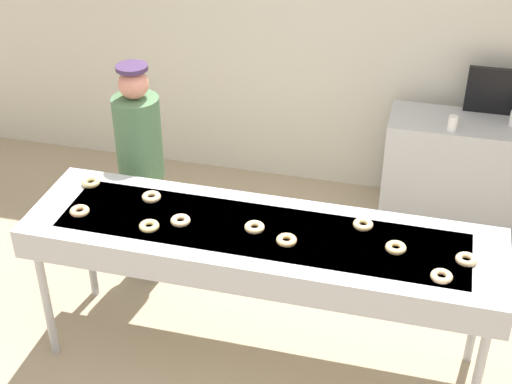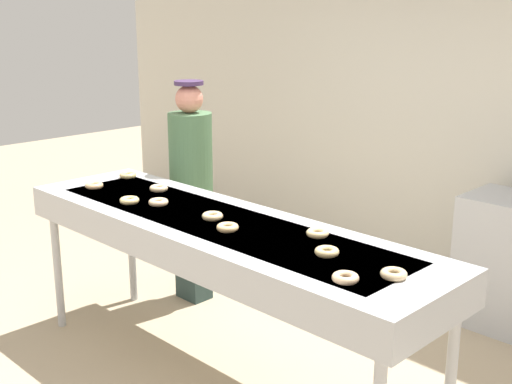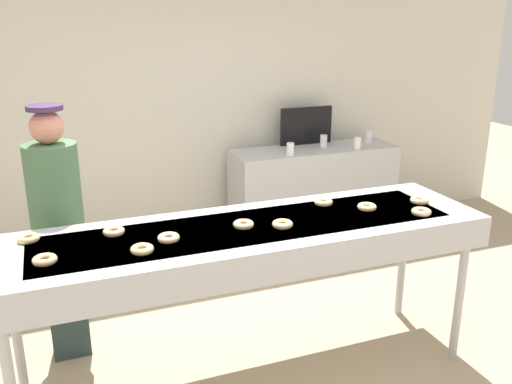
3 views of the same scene
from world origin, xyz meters
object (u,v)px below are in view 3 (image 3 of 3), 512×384
object	(u,v)px
plain_donut_10	(283,224)
menu_display	(306,126)
plain_donut_6	(367,207)
paper_cup_2	(369,137)
plain_donut_1	(419,200)
paper_cup_1	(357,144)
plain_donut_4	(243,224)
plain_donut_9	(114,231)
fryer_conveyor	(249,241)
plain_donut_2	(421,212)
plain_donut_3	(45,260)
worker_baker	(58,222)
plain_donut_0	(169,238)
paper_cup_0	(290,149)
prep_counter	(313,194)
paper_cup_3	(324,141)
plain_donut_7	(142,249)
plain_donut_5	(28,238)
plain_donut_8	(323,202)

from	to	relation	value
plain_donut_10	menu_display	xyz separation A→B (m)	(1.24, 2.23, 0.09)
plain_donut_6	paper_cup_2	size ratio (longest dim) A/B	1.00
plain_donut_1	paper_cup_1	xyz separation A→B (m)	(0.59, 1.75, -0.04)
plain_donut_4	plain_donut_9	xyz separation A→B (m)	(-0.72, 0.16, 0.00)
plain_donut_1	plain_donut_9	world-z (taller)	same
fryer_conveyor	plain_donut_2	size ratio (longest dim) A/B	23.80
plain_donut_9	plain_donut_3	bearing A→B (deg)	-144.56
plain_donut_3	plain_donut_1	bearing A→B (deg)	2.40
plain_donut_2	paper_cup_2	xyz separation A→B (m)	(0.98, 2.16, -0.04)
plain_donut_6	worker_baker	world-z (taller)	worker_baker
plain_donut_0	paper_cup_0	world-z (taller)	paper_cup_0
plain_donut_1	plain_donut_3	bearing A→B (deg)	-177.60
plain_donut_6	prep_counter	xyz separation A→B (m)	(0.62, 1.93, -0.57)
prep_counter	paper_cup_0	size ratio (longest dim) A/B	13.82
paper_cup_3	plain_donut_10	bearing A→B (deg)	-123.31
plain_donut_0	plain_donut_7	xyz separation A→B (m)	(-0.16, -0.10, 0.00)
plain_donut_6	plain_donut_10	distance (m)	0.63
plain_donut_10	paper_cup_3	size ratio (longest dim) A/B	1.00
plain_donut_5	paper_cup_3	size ratio (longest dim) A/B	1.00
paper_cup_3	plain_donut_3	bearing A→B (deg)	-141.94
plain_donut_10	paper_cup_1	xyz separation A→B (m)	(1.60, 1.83, -0.04)
prep_counter	menu_display	size ratio (longest dim) A/B	3.01
plain_donut_0	plain_donut_9	distance (m)	0.34
prep_counter	paper_cup_2	size ratio (longest dim) A/B	13.82
plain_donut_3	plain_donut_9	size ratio (longest dim) A/B	1.00
plain_donut_2	worker_baker	bearing A→B (deg)	157.49
plain_donut_8	worker_baker	size ratio (longest dim) A/B	0.07
plain_donut_5	paper_cup_2	xyz separation A→B (m)	(3.25, 1.74, -0.04)
plain_donut_3	plain_donut_7	distance (m)	0.48
fryer_conveyor	plain_donut_3	distance (m)	1.14
plain_donut_4	plain_donut_9	bearing A→B (deg)	167.44
plain_donut_0	fryer_conveyor	bearing A→B (deg)	5.92
fryer_conveyor	prep_counter	world-z (taller)	fryer_conveyor
plain_donut_4	plain_donut_10	xyz separation A→B (m)	(0.21, -0.08, 0.00)
plain_donut_3	paper_cup_2	world-z (taller)	paper_cup_2
plain_donut_7	plain_donut_9	size ratio (longest dim) A/B	1.00
worker_baker	plain_donut_5	bearing A→B (deg)	82.49
plain_donut_1	paper_cup_0	bearing A→B (deg)	94.08
plain_donut_6	plain_donut_8	bearing A→B (deg)	139.27
paper_cup_0	paper_cup_2	world-z (taller)	same
fryer_conveyor	plain_donut_6	world-z (taller)	plain_donut_6
plain_donut_8	prep_counter	world-z (taller)	plain_donut_8
paper_cup_1	paper_cup_3	distance (m)	0.34
paper_cup_0	plain_donut_4	bearing A→B (deg)	-122.00
plain_donut_8	paper_cup_1	world-z (taller)	paper_cup_1
fryer_conveyor	plain_donut_4	bearing A→B (deg)	-170.58
plain_donut_0	plain_donut_3	xyz separation A→B (m)	(-0.64, -0.06, 0.00)
plain_donut_6	menu_display	size ratio (longest dim) A/B	0.22
plain_donut_7	paper_cup_1	bearing A→B (deg)	37.98
fryer_conveyor	plain_donut_3	bearing A→B (deg)	-174.47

